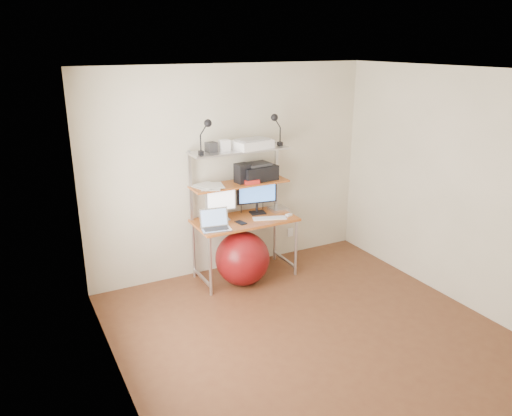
{
  "coord_description": "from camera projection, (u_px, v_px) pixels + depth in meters",
  "views": [
    {
      "loc": [
        -2.45,
        -3.54,
        2.73
      ],
      "look_at": [
        -0.0,
        1.15,
        0.96
      ],
      "focal_mm": 35.0,
      "sensor_mm": 36.0,
      "label": 1
    }
  ],
  "objects": [
    {
      "name": "box_grey",
      "position": [
        211.0,
        147.0,
        5.59
      ],
      "size": [
        0.13,
        0.13,
        0.11
      ],
      "primitive_type": "cube",
      "rotation": [
        0.0,
        0.0,
        0.16
      ],
      "color": "#2D2E30",
      "rests_on": "top_shelf"
    },
    {
      "name": "box_white",
      "position": [
        224.0,
        145.0,
        5.64
      ],
      "size": [
        0.12,
        0.1,
        0.13
      ],
      "primitive_type": "cube",
      "rotation": [
        0.0,
        0.0,
        0.09
      ],
      "color": "white",
      "rests_on": "top_shelf"
    },
    {
      "name": "clip_lamp_left",
      "position": [
        206.0,
        129.0,
        5.39
      ],
      "size": [
        0.15,
        0.09,
        0.39
      ],
      "color": "black",
      "rests_on": "top_shelf"
    },
    {
      "name": "nas_cube",
      "position": [
        243.0,
        173.0,
        5.84
      ],
      "size": [
        0.17,
        0.17,
        0.23
      ],
      "primitive_type": "cube",
      "rotation": [
        0.0,
        0.0,
        0.1
      ],
      "color": "black",
      "rests_on": "mid_shelf"
    },
    {
      "name": "exercise_ball",
      "position": [
        242.0,
        258.0,
        5.83
      ],
      "size": [
        0.64,
        0.64,
        0.64
      ],
      "primitive_type": "sphere",
      "color": "maroon",
      "rests_on": "floor"
    },
    {
      "name": "computer_desk",
      "position": [
        242.0,
        200.0,
        5.87
      ],
      "size": [
        1.2,
        0.6,
        1.57
      ],
      "color": "#BF5D25",
      "rests_on": "ground"
    },
    {
      "name": "monitor_silver",
      "position": [
        221.0,
        202.0,
        5.8
      ],
      "size": [
        0.37,
        0.14,
        0.42
      ],
      "rotation": [
        0.0,
        0.0,
        -0.05
      ],
      "color": "#A7A8AB",
      "rests_on": "desktop"
    },
    {
      "name": "laptop",
      "position": [
        215.0,
        225.0,
        5.57
      ],
      "size": [
        0.36,
        0.31,
        0.28
      ],
      "rotation": [
        0.0,
        0.0,
        -0.16
      ],
      "color": "silver",
      "rests_on": "desktop"
    },
    {
      "name": "clip_lamp_right",
      "position": [
        276.0,
        123.0,
        5.82
      ],
      "size": [
        0.15,
        0.09,
        0.39
      ],
      "color": "black",
      "rests_on": "top_shelf"
    },
    {
      "name": "room",
      "position": [
        315.0,
        214.0,
        4.52
      ],
      "size": [
        3.6,
        3.6,
        3.6
      ],
      "color": "brown",
      "rests_on": "ground"
    },
    {
      "name": "printer",
      "position": [
        257.0,
        172.0,
        5.97
      ],
      "size": [
        0.46,
        0.33,
        0.21
      ],
      "rotation": [
        0.0,
        0.0,
        0.09
      ],
      "color": "black",
      "rests_on": "mid_shelf"
    },
    {
      "name": "keyboard",
      "position": [
        270.0,
        218.0,
        5.9
      ],
      "size": [
        0.41,
        0.23,
        0.01
      ],
      "primitive_type": "cube",
      "rotation": [
        0.0,
        0.0,
        -0.32
      ],
      "color": "white",
      "rests_on": "desktop"
    },
    {
      "name": "paper_stack",
      "position": [
        209.0,
        186.0,
        5.69
      ],
      "size": [
        0.37,
        0.42,
        0.02
      ],
      "color": "white",
      "rests_on": "mid_shelf"
    },
    {
      "name": "scanner",
      "position": [
        252.0,
        144.0,
        5.78
      ],
      "size": [
        0.48,
        0.36,
        0.11
      ],
      "rotation": [
        0.0,
        0.0,
        0.17
      ],
      "color": "white",
      "rests_on": "top_shelf"
    },
    {
      "name": "monitor_black",
      "position": [
        257.0,
        193.0,
        6.02
      ],
      "size": [
        0.5,
        0.17,
        0.5
      ],
      "rotation": [
        0.0,
        0.0,
        -0.17
      ],
      "color": "black",
      "rests_on": "desktop"
    },
    {
      "name": "wall_outlet",
      "position": [
        290.0,
        232.0,
        6.69
      ],
      "size": [
        0.08,
        0.01,
        0.12
      ],
      "primitive_type": "cube",
      "color": "white",
      "rests_on": "room"
    },
    {
      "name": "mac_mini",
      "position": [
        278.0,
        209.0,
        6.18
      ],
      "size": [
        0.21,
        0.21,
        0.04
      ],
      "primitive_type": "cube",
      "rotation": [
        0.0,
        0.0,
        0.01
      ],
      "color": "silver",
      "rests_on": "desktop"
    },
    {
      "name": "phone",
      "position": [
        241.0,
        223.0,
        5.75
      ],
      "size": [
        0.1,
        0.16,
        0.01
      ],
      "primitive_type": "cube",
      "rotation": [
        0.0,
        0.0,
        0.18
      ],
      "color": "black",
      "rests_on": "desktop"
    },
    {
      "name": "mouse",
      "position": [
        289.0,
        215.0,
        5.99
      ],
      "size": [
        0.09,
        0.07,
        0.02
      ],
      "primitive_type": "cube",
      "rotation": [
        0.0,
        0.0,
        0.33
      ],
      "color": "white",
      "rests_on": "desktop"
    },
    {
      "name": "red_box",
      "position": [
        251.0,
        182.0,
        5.83
      ],
      "size": [
        0.19,
        0.13,
        0.05
      ],
      "primitive_type": "cube",
      "rotation": [
        0.0,
        0.0,
        -0.09
      ],
      "color": "#B3231C",
      "rests_on": "mid_shelf"
    }
  ]
}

